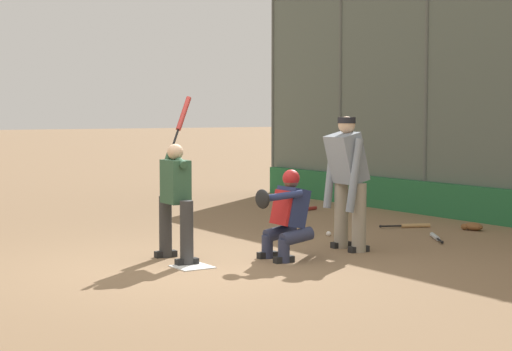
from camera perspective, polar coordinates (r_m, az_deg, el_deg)
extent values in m
plane|color=#846647|center=(10.29, -4.27, -6.12)|extent=(160.00, 160.00, 0.00)
cube|color=white|center=(10.29, -4.27, -6.08)|extent=(0.43, 0.43, 0.01)
cylinder|color=#515651|center=(15.83, 11.29, 5.50)|extent=(0.08, 0.08, 4.44)
cylinder|color=#515651|center=(17.71, 5.67, 5.42)|extent=(0.08, 0.08, 4.44)
cylinder|color=#515651|center=(19.72, 1.15, 5.32)|extent=(0.08, 0.08, 4.44)
cylinder|color=#333333|center=(10.37, -4.64, -3.84)|extent=(0.16, 0.16, 0.78)
cube|color=black|center=(10.43, -4.63, -5.76)|extent=(0.13, 0.29, 0.08)
cylinder|color=#333333|center=(10.97, -6.05, -3.41)|extent=(0.16, 0.16, 0.78)
cube|color=black|center=(11.02, -6.04, -5.22)|extent=(0.13, 0.29, 0.08)
cube|color=#2D5138|center=(10.60, -5.39, -0.41)|extent=(0.44, 0.27, 0.54)
sphere|color=tan|center=(10.58, -5.40, 1.58)|extent=(0.20, 0.20, 0.20)
cylinder|color=#2D5138|center=(10.60, -5.29, 1.09)|extent=(0.56, 0.18, 0.20)
cylinder|color=#2D5138|center=(10.84, -5.84, 1.16)|extent=(0.12, 0.15, 0.15)
sphere|color=black|center=(10.85, -5.74, 1.46)|extent=(0.04, 0.04, 0.04)
cylinder|color=black|center=(10.93, -5.47, 2.27)|extent=(0.13, 0.20, 0.31)
cylinder|color=maroon|center=(11.11, -4.85, 4.14)|extent=(0.22, 0.31, 0.45)
cylinder|color=#2D334C|center=(10.55, 1.87, -5.05)|extent=(0.15, 0.15, 0.29)
cylinder|color=#2D334C|center=(10.62, 2.73, -4.08)|extent=(0.18, 0.44, 0.22)
cube|color=black|center=(10.56, 1.87, -5.62)|extent=(0.11, 0.26, 0.08)
cylinder|color=#2D334C|center=(10.87, 0.76, -4.77)|extent=(0.15, 0.15, 0.29)
cylinder|color=#2D334C|center=(10.94, 1.60, -3.83)|extent=(0.18, 0.44, 0.22)
cube|color=black|center=(10.89, 0.76, -5.32)|extent=(0.11, 0.26, 0.08)
cube|color=navy|center=(10.76, 2.35, -2.10)|extent=(0.43, 0.35, 0.52)
cube|color=#B21E1E|center=(10.69, 1.72, -2.15)|extent=(0.38, 0.14, 0.43)
sphere|color=brown|center=(10.73, 2.36, -0.36)|extent=(0.19, 0.19, 0.19)
sphere|color=#B21E1E|center=(10.73, 2.36, -0.17)|extent=(0.22, 0.22, 0.22)
cylinder|color=navy|center=(10.49, 1.78, -1.38)|extent=(0.29, 0.50, 0.15)
ellipsoid|color=black|center=(10.45, 0.43, -1.58)|extent=(0.30, 0.11, 0.24)
cylinder|color=brown|center=(10.97, 1.62, -1.85)|extent=(0.10, 0.30, 0.42)
cylinder|color=gray|center=(11.37, 6.88, -2.81)|extent=(0.19, 0.19, 0.92)
cube|color=black|center=(11.43, 6.86, -4.89)|extent=(0.13, 0.29, 0.08)
cylinder|color=gray|center=(11.71, 5.70, -2.59)|extent=(0.19, 0.19, 0.92)
cube|color=black|center=(11.77, 5.69, -4.61)|extent=(0.13, 0.29, 0.08)
cube|color=gray|center=(11.44, 6.06, 1.17)|extent=(0.53, 0.47, 0.70)
sphere|color=tan|center=(11.42, 6.07, 3.37)|extent=(0.23, 0.23, 0.23)
cylinder|color=black|center=(11.42, 6.08, 3.69)|extent=(0.24, 0.24, 0.08)
cylinder|color=gray|center=(11.18, 6.60, 0.01)|extent=(0.17, 0.26, 0.97)
cylinder|color=gray|center=(11.65, 4.99, 0.19)|extent=(0.14, 0.25, 0.97)
sphere|color=black|center=(13.78, 8.30, -3.37)|extent=(0.04, 0.04, 0.04)
cylinder|color=black|center=(13.83, 8.99, -3.35)|extent=(0.17, 0.32, 0.03)
cylinder|color=tan|center=(13.95, 10.59, -3.30)|extent=(0.26, 0.46, 0.07)
sphere|color=black|center=(12.26, 12.32, -4.37)|extent=(0.04, 0.04, 0.04)
cylinder|color=black|center=(12.42, 12.17, -4.26)|extent=(0.29, 0.21, 0.03)
cylinder|color=#B7BCC1|center=(12.80, 11.83, -4.00)|extent=(0.41, 0.31, 0.07)
sphere|color=black|center=(15.69, 2.20, -2.40)|extent=(0.04, 0.04, 0.04)
cylinder|color=black|center=(15.81, 2.59, -2.35)|extent=(0.11, 0.33, 0.03)
cylinder|color=maroon|center=(16.11, 3.50, -2.23)|extent=(0.18, 0.46, 0.07)
ellipsoid|color=brown|center=(13.83, 14.30, -3.31)|extent=(0.34, 0.22, 0.12)
ellipsoid|color=brown|center=(13.82, 13.72, -3.33)|extent=(0.12, 0.10, 0.10)
sphere|color=white|center=(12.83, 4.86, -3.88)|extent=(0.07, 0.07, 0.07)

